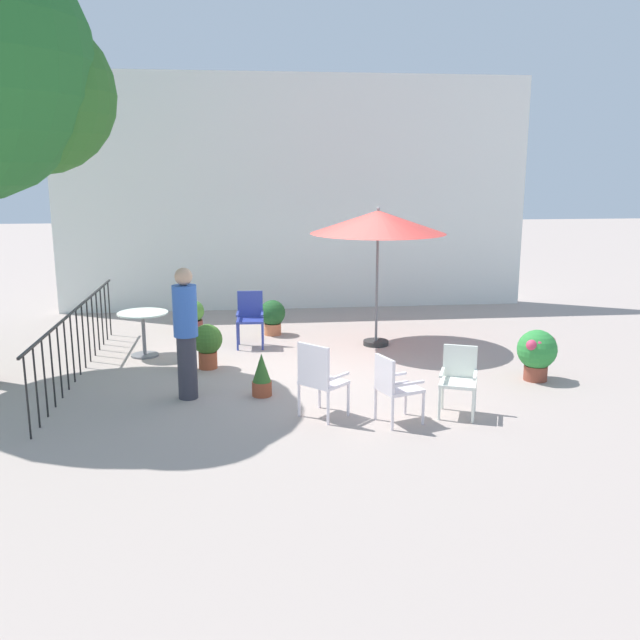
% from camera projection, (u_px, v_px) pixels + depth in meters
% --- Properties ---
extents(ground_plane, '(60.00, 60.00, 0.00)m').
position_uv_depth(ground_plane, '(320.00, 367.00, 10.72)').
color(ground_plane, '#A8978E').
extents(villa_facade, '(10.15, 0.30, 4.97)m').
position_uv_depth(villa_facade, '(295.00, 194.00, 14.80)').
color(villa_facade, white).
rests_on(villa_facade, ground).
extents(terrace_railing, '(0.03, 5.42, 1.01)m').
position_uv_depth(terrace_railing, '(77.00, 331.00, 10.17)').
color(terrace_railing, black).
rests_on(terrace_railing, ground).
extents(patio_umbrella_0, '(2.30, 2.30, 2.40)m').
position_uv_depth(patio_umbrella_0, '(378.00, 223.00, 11.60)').
color(patio_umbrella_0, '#2D2D2D').
rests_on(patio_umbrella_0, ground).
extents(cafe_table_0, '(0.82, 0.82, 0.74)m').
position_uv_depth(cafe_table_0, '(143.00, 325.00, 11.24)').
color(cafe_table_0, white).
rests_on(cafe_table_0, ground).
extents(patio_chair_0, '(0.58, 0.56, 0.85)m').
position_uv_depth(patio_chair_0, '(394.00, 385.00, 8.26)').
color(patio_chair_0, white).
rests_on(patio_chair_0, ground).
extents(patio_chair_1, '(0.66, 0.66, 0.96)m').
position_uv_depth(patio_chair_1, '(319.00, 376.00, 8.42)').
color(patio_chair_1, white).
rests_on(patio_chair_1, ground).
extents(patio_chair_2, '(0.48, 0.46, 0.95)m').
position_uv_depth(patio_chair_2, '(250.00, 315.00, 11.86)').
color(patio_chair_2, '#303F9A').
rests_on(patio_chair_2, ground).
extents(patio_chair_3, '(0.57, 0.57, 0.86)m').
position_uv_depth(patio_chair_3, '(459.00, 376.00, 8.58)').
color(patio_chair_3, white).
rests_on(patio_chair_3, ground).
extents(potted_plant_0, '(0.47, 0.47, 0.69)m').
position_uv_depth(potted_plant_0, '(207.00, 343.00, 10.57)').
color(potted_plant_0, '#A14A2D').
rests_on(potted_plant_0, ground).
extents(potted_plant_1, '(0.57, 0.57, 0.75)m').
position_uv_depth(potted_plant_1, '(537.00, 352.00, 9.96)').
color(potted_plant_1, brown).
rests_on(potted_plant_1, ground).
extents(potted_plant_2, '(0.48, 0.48, 0.65)m').
position_uv_depth(potted_plant_2, '(273.00, 316.00, 12.73)').
color(potted_plant_2, '#CA7049').
rests_on(potted_plant_2, ground).
extents(potted_plant_3, '(0.27, 0.27, 0.59)m').
position_uv_depth(potted_plant_3, '(262.00, 376.00, 9.31)').
color(potted_plant_3, '#9D482C').
rests_on(potted_plant_3, ground).
extents(potted_plant_4, '(0.42, 0.42, 0.58)m').
position_uv_depth(potted_plant_4, '(193.00, 315.00, 13.08)').
color(potted_plant_4, brown).
rests_on(potted_plant_4, ground).
extents(standing_person, '(0.37, 0.37, 1.77)m').
position_uv_depth(standing_person, '(186.00, 331.00, 9.08)').
color(standing_person, '#33333D').
rests_on(standing_person, ground).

